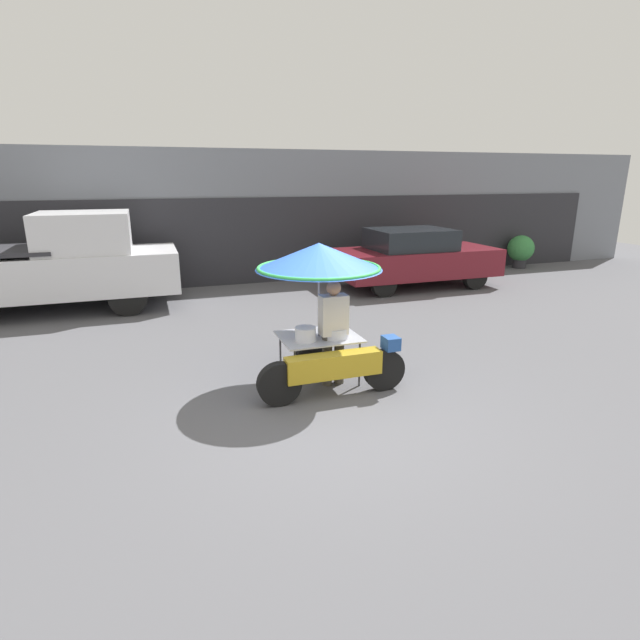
# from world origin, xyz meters

# --- Properties ---
(ground_plane) EXTENTS (36.00, 36.00, 0.00)m
(ground_plane) POSITION_xyz_m (0.00, 0.00, 0.00)
(ground_plane) COLOR #56565B
(shopfront_building) EXTENTS (28.00, 2.06, 3.55)m
(shopfront_building) POSITION_xyz_m (0.00, 9.08, 1.77)
(shopfront_building) COLOR gray
(shopfront_building) RESTS_ON ground
(vendor_motorcycle_cart) EXTENTS (2.07, 1.74, 2.00)m
(vendor_motorcycle_cart) POSITION_xyz_m (0.17, 0.89, 1.53)
(vendor_motorcycle_cart) COLOR black
(vendor_motorcycle_cart) RESTS_ON ground
(vendor_person) EXTENTS (0.38, 0.22, 1.51)m
(vendor_person) POSITION_xyz_m (0.32, 0.79, 0.84)
(vendor_person) COLOR #4C473D
(vendor_person) RESTS_ON ground
(parked_car) EXTENTS (4.26, 1.84, 1.54)m
(parked_car) POSITION_xyz_m (4.65, 6.15, 0.80)
(parked_car) COLOR black
(parked_car) RESTS_ON ground
(pickup_truck) EXTENTS (5.50, 1.90, 2.13)m
(pickup_truck) POSITION_xyz_m (-4.00, 6.47, 1.02)
(pickup_truck) COLOR black
(pickup_truck) RESTS_ON ground
(potted_plant) EXTENTS (0.83, 0.83, 1.05)m
(potted_plant) POSITION_xyz_m (9.31, 7.57, 0.59)
(potted_plant) COLOR #2D2D33
(potted_plant) RESTS_ON ground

